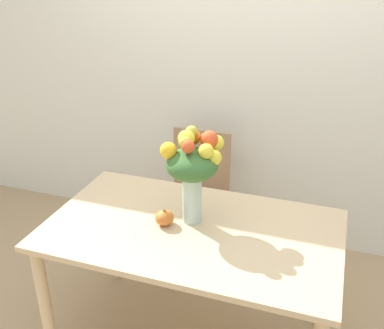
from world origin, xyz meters
TOP-DOWN VIEW (x-y plane):
  - wall_back at (0.00, 1.19)m, footprint 8.00×0.06m
  - dining_table at (0.00, 0.00)m, footprint 1.42×0.82m
  - flower_vase at (-0.02, 0.07)m, footprint 0.28×0.29m
  - pumpkin at (-0.14, -0.02)m, footprint 0.09×0.09m
  - dining_chair_near_window at (-0.25, 0.78)m, footprint 0.42×0.42m

SIDE VIEW (x-z plane):
  - dining_chair_near_window at x=-0.25m, z-range 0.03..0.91m
  - dining_table at x=0.00m, z-range 0.27..1.01m
  - pumpkin at x=-0.14m, z-range 0.74..0.82m
  - flower_vase at x=-0.02m, z-range 0.80..1.27m
  - wall_back at x=0.00m, z-range 0.00..2.70m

